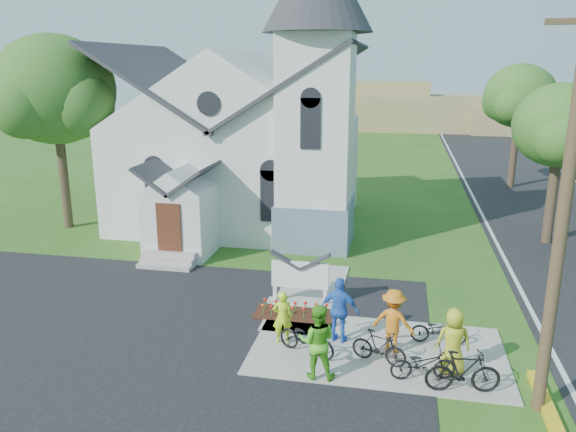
% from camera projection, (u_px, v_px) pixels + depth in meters
% --- Properties ---
extents(ground, '(120.00, 120.00, 0.00)m').
position_uv_depth(ground, '(322.00, 355.00, 15.56)').
color(ground, '#2C5D1A').
rests_on(ground, ground).
extents(parking_lot, '(20.00, 16.00, 0.02)m').
position_uv_depth(parking_lot, '(52.00, 365.00, 14.99)').
color(parking_lot, black).
rests_on(parking_lot, ground).
extents(road, '(8.00, 90.00, 0.02)m').
position_uv_depth(road, '(564.00, 226.00, 27.84)').
color(road, black).
rests_on(road, ground).
extents(sidewalk, '(7.00, 4.00, 0.05)m').
position_uv_depth(sidewalk, '(377.00, 350.00, 15.74)').
color(sidewalk, gray).
rests_on(sidewalk, ground).
extents(church, '(12.35, 12.00, 13.00)m').
position_uv_depth(church, '(247.00, 118.00, 27.02)').
color(church, silver).
rests_on(church, ground).
extents(church_sign, '(2.20, 0.40, 1.70)m').
position_uv_depth(church_sign, '(300.00, 276.00, 18.54)').
color(church_sign, gray).
rests_on(church_sign, ground).
extents(flower_bed, '(2.60, 1.10, 0.07)m').
position_uv_depth(flower_bed, '(295.00, 315.00, 17.95)').
color(flower_bed, '#33170D').
rests_on(flower_bed, ground).
extents(utility_pole, '(3.45, 0.28, 10.00)m').
position_uv_depth(utility_pole, '(571.00, 183.00, 11.69)').
color(utility_pole, '#4B3825').
rests_on(utility_pole, ground).
extents(tree_lot_corner, '(5.60, 5.60, 9.15)m').
position_uv_depth(tree_lot_corner, '(54.00, 90.00, 25.93)').
color(tree_lot_corner, '#372A1E').
rests_on(tree_lot_corner, ground).
extents(tree_road_near, '(4.00, 4.00, 7.05)m').
position_uv_depth(tree_road_near, '(561.00, 126.00, 23.91)').
color(tree_road_near, '#372A1E').
rests_on(tree_road_near, ground).
extents(tree_road_mid, '(4.40, 4.40, 7.80)m').
position_uv_depth(tree_road_mid, '(520.00, 97.00, 35.02)').
color(tree_road_mid, '#372A1E').
rests_on(tree_road_mid, ground).
extents(distant_hills, '(61.00, 10.00, 5.60)m').
position_uv_depth(distant_hills, '(415.00, 111.00, 67.61)').
color(distant_hills, olive).
rests_on(distant_hills, ground).
extents(cyclist_0, '(0.65, 0.51, 1.56)m').
position_uv_depth(cyclist_0, '(282.00, 317.00, 15.97)').
color(cyclist_0, '#C4F01C').
rests_on(cyclist_0, sidewalk).
extents(bike_0, '(1.85, 1.26, 0.92)m').
position_uv_depth(bike_0, '(307.00, 339.00, 15.39)').
color(bike_0, black).
rests_on(bike_0, sidewalk).
extents(cyclist_1, '(1.00, 0.81, 1.98)m').
position_uv_depth(cyclist_1, '(317.00, 341.00, 14.14)').
color(cyclist_1, '#50B622').
rests_on(cyclist_1, sidewalk).
extents(bike_1, '(1.59, 0.90, 0.92)m').
position_uv_depth(bike_1, '(379.00, 347.00, 14.93)').
color(bike_1, black).
rests_on(bike_1, sidewalk).
extents(cyclist_2, '(1.21, 0.68, 1.94)m').
position_uv_depth(cyclist_2, '(340.00, 310.00, 15.97)').
color(cyclist_2, blue).
rests_on(cyclist_2, sidewalk).
extents(bike_2, '(1.56, 0.55, 0.82)m').
position_uv_depth(bike_2, '(439.00, 330.00, 15.98)').
color(bike_2, black).
rests_on(bike_2, sidewalk).
extents(cyclist_3, '(1.33, 0.98, 1.84)m').
position_uv_depth(cyclist_3, '(393.00, 321.00, 15.38)').
color(cyclist_3, orange).
rests_on(cyclist_3, sidewalk).
extents(bike_3, '(1.88, 0.77, 1.10)m').
position_uv_depth(bike_3, '(463.00, 372.00, 13.58)').
color(bike_3, black).
rests_on(bike_3, sidewalk).
extents(cyclist_4, '(0.92, 0.63, 1.80)m').
position_uv_depth(cyclist_4, '(453.00, 342.00, 14.30)').
color(cyclist_4, gold).
rests_on(cyclist_4, sidewalk).
extents(bike_4, '(1.75, 0.93, 0.87)m').
position_uv_depth(bike_4, '(423.00, 364.00, 14.15)').
color(bike_4, black).
rests_on(bike_4, sidewalk).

